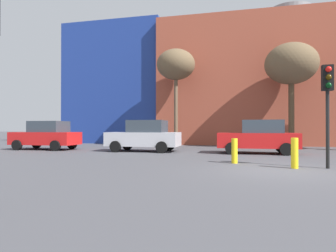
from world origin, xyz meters
TOP-DOWN VIEW (x-y plane):
  - ground_plane at (0.00, 0.00)m, footprint 200.00×200.00m
  - building_backdrop at (3.63, 20.26)m, footprint 42.79×12.38m
  - parked_car_0 at (-13.65, 6.80)m, footprint 4.33×2.12m
  - parked_car_1 at (-6.86, 6.80)m, footprint 4.36×2.14m
  - parked_car_2 at (-0.21, 6.80)m, footprint 4.30×2.11m
  - traffic_light_island at (1.74, 1.00)m, footprint 0.36×0.36m
  - bare_tree_1 at (-6.04, 12.22)m, footprint 2.99×2.99m
  - bare_tree_2 at (2.35, 11.94)m, footprint 3.64×3.64m
  - bollard_yellow_0 at (-1.46, 1.83)m, footprint 0.24×0.24m
  - bollard_yellow_1 at (0.61, 0.76)m, footprint 0.24×0.24m

SIDE VIEW (x-z plane):
  - ground_plane at x=0.00m, z-range 0.00..0.00m
  - bollard_yellow_0 at x=-1.46m, z-range 0.00..1.00m
  - bollard_yellow_1 at x=0.61m, z-range 0.00..1.07m
  - parked_car_2 at x=-0.21m, z-range -0.01..1.86m
  - parked_car_0 at x=-13.65m, z-range -0.01..1.87m
  - parked_car_1 at x=-6.86m, z-range -0.01..1.89m
  - traffic_light_island at x=1.74m, z-range 0.86..4.48m
  - building_backdrop at x=3.63m, z-range -0.86..12.09m
  - bare_tree_2 at x=2.35m, z-range 2.19..9.62m
  - bare_tree_1 at x=-6.04m, z-range 2.52..10.11m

